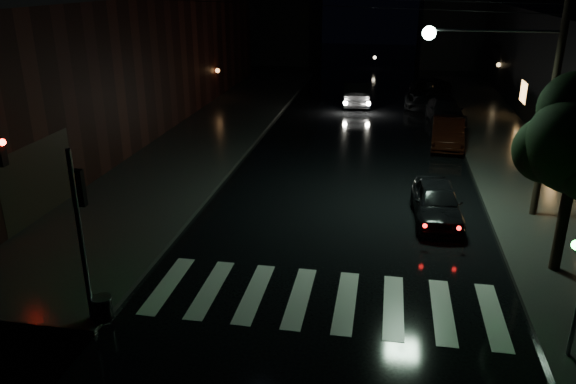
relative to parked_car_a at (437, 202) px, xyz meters
The scene contains 15 objects.
ground 8.82m from the parked_car_a, 134.74° to the right, with size 120.00×120.00×0.00m, color black.
sidewalk_left 13.63m from the parked_car_a, 145.28° to the left, with size 6.00×44.00×0.15m, color #282826.
sidewalk_right 8.66m from the parked_car_a, 63.83° to the left, with size 4.00×44.00×0.15m, color #282826.
building_left 20.84m from the parked_car_a, 151.80° to the left, with size 10.00×36.00×7.00m, color black.
building_far_left 42.13m from the parked_car_a, 112.67° to the left, with size 14.00×10.00×8.00m, color black.
building_far_right 39.64m from the parked_car_a, 78.60° to the left, with size 14.00×10.00×7.00m, color black.
crosswalk 6.60m from the parked_car_a, 119.03° to the right, with size 9.00×3.00×0.01m, color beige.
signal_pole_corner 11.38m from the parked_car_a, 137.24° to the right, with size 0.68×0.61×4.20m.
signal_red_facade 13.72m from the parked_car_a, 161.69° to the right, with size 0.54×0.28×0.85m.
utility_pole 4.81m from the parked_car_a, 15.94° to the left, with size 4.92×0.44×8.00m.
parked_car_a is the anchor object (origin of this frame).
parked_car_b 9.29m from the parked_car_a, 82.99° to the left, with size 1.46×4.19×1.38m, color black.
parked_car_c 14.37m from the parked_car_a, 84.36° to the left, with size 1.82×4.48×1.30m, color black.
parked_car_d 18.57m from the parked_car_a, 87.67° to the left, with size 2.73×5.91×1.64m, color black.
oncoming_car 18.46m from the parked_car_a, 102.07° to the left, with size 1.59×4.56×1.50m, color black.
Camera 1 is at (4.31, -11.94, 7.76)m, focal length 35.00 mm.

